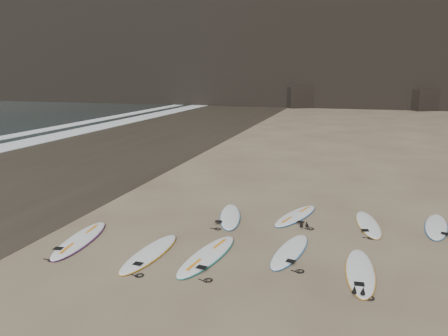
# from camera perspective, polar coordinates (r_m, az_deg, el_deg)

# --- Properties ---
(ground) EXTENTS (240.00, 240.00, 0.00)m
(ground) POSITION_cam_1_polar(r_m,az_deg,el_deg) (10.70, 11.44, -11.55)
(ground) COLOR #897559
(ground) RESTS_ON ground
(wet_sand) EXTENTS (12.00, 200.00, 0.01)m
(wet_sand) POSITION_cam_1_polar(r_m,az_deg,el_deg) (24.45, -17.97, 1.72)
(wet_sand) COLOR #383026
(wet_sand) RESTS_ON ground
(surfboard_0) EXTENTS (0.76, 2.55, 0.09)m
(surfboard_0) POSITION_cam_1_polar(r_m,az_deg,el_deg) (10.85, -9.65, -10.86)
(surfboard_0) COLOR white
(surfboard_0) RESTS_ON ground
(surfboard_1) EXTENTS (1.03, 2.75, 0.10)m
(surfboard_1) POSITION_cam_1_polar(r_m,az_deg,el_deg) (10.58, -2.17, -11.29)
(surfboard_1) COLOR white
(surfboard_1) RESTS_ON ground
(surfboard_2) EXTENTS (0.93, 2.42, 0.09)m
(surfboard_2) POSITION_cam_1_polar(r_m,az_deg,el_deg) (10.93, 8.61, -10.65)
(surfboard_2) COLOR white
(surfboard_2) RESTS_ON ground
(surfboard_3) EXTENTS (0.70, 2.51, 0.09)m
(surfboard_3) POSITION_cam_1_polar(r_m,az_deg,el_deg) (10.24, 17.38, -12.74)
(surfboard_3) COLOR white
(surfboard_3) RESTS_ON ground
(surfboard_5) EXTENTS (1.16, 2.49, 0.09)m
(surfboard_5) POSITION_cam_1_polar(r_m,az_deg,el_deg) (13.26, 0.81, -6.30)
(surfboard_5) COLOR white
(surfboard_5) RESTS_ON ground
(surfboard_6) EXTENTS (1.34, 2.49, 0.09)m
(surfboard_6) POSITION_cam_1_polar(r_m,az_deg,el_deg) (13.49, 9.35, -6.14)
(surfboard_6) COLOR white
(surfboard_6) RESTS_ON ground
(surfboard_7) EXTENTS (0.90, 2.39, 0.08)m
(surfboard_7) POSITION_cam_1_polar(r_m,az_deg,el_deg) (13.27, 18.32, -6.95)
(surfboard_7) COLOR white
(surfboard_7) RESTS_ON ground
(surfboard_8) EXTENTS (0.95, 2.41, 0.08)m
(surfboard_8) POSITION_cam_1_polar(r_m,az_deg,el_deg) (13.80, 25.98, -6.85)
(surfboard_8) COLOR white
(surfboard_8) RESTS_ON ground
(surfboard_11) EXTENTS (1.00, 2.76, 0.10)m
(surfboard_11) POSITION_cam_1_polar(r_m,az_deg,el_deg) (12.08, -18.29, -8.84)
(surfboard_11) COLOR white
(surfboard_11) RESTS_ON ground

